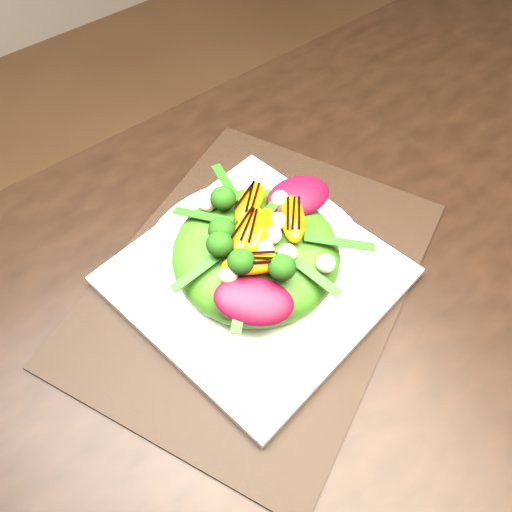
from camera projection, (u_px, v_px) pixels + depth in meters
floor at (364, 434)px, 1.30m from camera, size 4.00×4.00×0.01m
dining_table at (454, 251)px, 0.71m from camera, size 1.60×0.90×0.75m
placemat at (256, 279)px, 0.65m from camera, size 0.54×0.48×0.00m
plate_base at (256, 276)px, 0.65m from camera, size 0.32×0.32×0.01m
salad_bowl at (256, 269)px, 0.63m from camera, size 0.34×0.34×0.02m
lettuce_mound at (256, 253)px, 0.61m from camera, size 0.21×0.21×0.06m
radicchio_leaf at (298, 196)px, 0.62m from camera, size 0.09×0.06×0.02m
orange_segment at (233, 228)px, 0.58m from camera, size 0.07×0.04×0.02m
broccoli_floret at (199, 241)px, 0.56m from camera, size 0.05×0.05×0.04m
macadamia_nut at (307, 233)px, 0.58m from camera, size 0.03×0.03×0.02m
balsamic_drizzle at (233, 222)px, 0.57m from camera, size 0.04×0.01×0.00m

